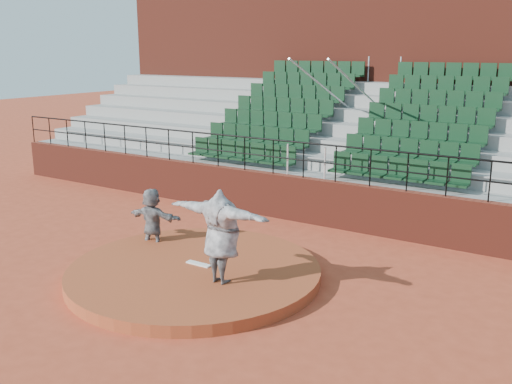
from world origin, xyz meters
TOP-DOWN VIEW (x-y plane):
  - ground at (0.00, 0.00)m, footprint 90.00×90.00m
  - pitchers_mound at (0.00, 0.00)m, footprint 5.50×5.50m
  - pitching_rubber at (0.00, 0.15)m, footprint 0.60×0.15m
  - boundary_wall at (0.00, 5.00)m, footprint 24.00×0.30m
  - wall_railing at (0.00, 5.00)m, footprint 24.04×0.05m
  - seating_deck at (0.00, 8.64)m, footprint 24.00×5.97m
  - press_box_facade at (0.00, 12.60)m, footprint 24.00×3.00m
  - pitcher at (0.99, -0.34)m, footprint 2.41×0.73m
  - fielder at (-1.97, 0.85)m, footprint 1.50×0.62m

SIDE VIEW (x-z plane):
  - ground at x=0.00m, z-range 0.00..0.00m
  - pitchers_mound at x=0.00m, z-range 0.00..0.25m
  - pitching_rubber at x=0.00m, z-range 0.25..0.28m
  - boundary_wall at x=0.00m, z-range 0.00..1.30m
  - fielder at x=-1.97m, z-range 0.00..1.57m
  - pitcher at x=0.99m, z-range 0.25..2.19m
  - seating_deck at x=0.00m, z-range -0.86..3.77m
  - wall_railing at x=0.00m, z-range 1.52..2.54m
  - press_box_facade at x=0.00m, z-range 0.00..7.10m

